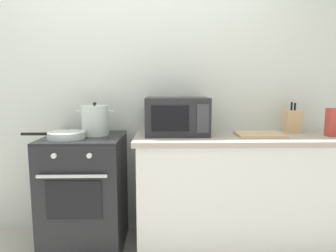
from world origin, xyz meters
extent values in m
cube|color=silver|center=(0.30, 0.97, 1.25)|extent=(4.40, 0.10, 2.50)
cube|color=white|center=(0.90, 0.62, 0.44)|extent=(1.64, 0.56, 0.88)
cube|color=#ADA393|center=(0.90, 0.62, 0.90)|extent=(1.70, 0.60, 0.04)
cube|color=black|center=(-0.35, 0.60, 0.45)|extent=(0.60, 0.60, 0.90)
cube|color=black|center=(-0.35, 0.60, 0.91)|extent=(0.60, 0.60, 0.02)
cube|color=black|center=(-0.35, 0.30, 0.52)|extent=(0.39, 0.01, 0.28)
cylinder|color=silver|center=(-0.35, 0.27, 0.70)|extent=(0.48, 0.02, 0.02)
cylinder|color=silver|center=(-0.47, 0.29, 0.84)|extent=(0.04, 0.02, 0.04)
cylinder|color=silver|center=(-0.23, 0.29, 0.84)|extent=(0.04, 0.02, 0.04)
cylinder|color=silver|center=(-0.27, 0.66, 1.03)|extent=(0.21, 0.21, 0.23)
cylinder|color=silver|center=(-0.27, 0.66, 1.15)|extent=(0.22, 0.22, 0.01)
sphere|color=black|center=(-0.27, 0.66, 1.17)|extent=(0.03, 0.03, 0.03)
cylinder|color=silver|center=(-0.39, 0.66, 1.11)|extent=(0.05, 0.01, 0.01)
cylinder|color=silver|center=(-0.14, 0.66, 1.11)|extent=(0.05, 0.01, 0.01)
cylinder|color=silver|center=(-0.45, 0.51, 0.95)|extent=(0.27, 0.27, 0.05)
cylinder|color=black|center=(-0.69, 0.51, 0.96)|extent=(0.20, 0.02, 0.02)
cube|color=#232326|center=(0.39, 0.68, 1.07)|extent=(0.50, 0.36, 0.30)
cube|color=black|center=(0.33, 0.50, 1.07)|extent=(0.28, 0.01, 0.19)
cube|color=#38383D|center=(0.57, 0.50, 1.07)|extent=(0.09, 0.01, 0.22)
cube|color=tan|center=(1.04, 0.60, 0.93)|extent=(0.36, 0.26, 0.02)
cube|color=tan|center=(1.36, 0.74, 1.02)|extent=(0.13, 0.10, 0.19)
cylinder|color=black|center=(1.34, 0.74, 1.14)|extent=(0.02, 0.02, 0.07)
cylinder|color=black|center=(1.37, 0.74, 1.14)|extent=(0.02, 0.02, 0.06)
cube|color=#B73D33|center=(1.59, 0.57, 1.03)|extent=(0.08, 0.08, 0.22)
camera|label=1|loc=(0.27, -1.69, 1.31)|focal=31.59mm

